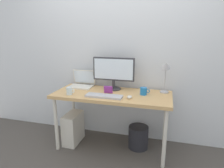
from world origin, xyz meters
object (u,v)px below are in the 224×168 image
(monitor, at_px, (114,71))
(laptop, at_px, (82,83))
(desk_lamp, at_px, (166,70))
(wastebasket, at_px, (138,137))
(photo_frame, at_px, (108,90))
(coffee_mug, at_px, (144,91))
(desk, at_px, (112,98))
(computer_tower, at_px, (73,128))
(keyboard, at_px, (104,96))
(glass_cup, at_px, (69,91))
(mouse, at_px, (130,97))

(monitor, bearing_deg, laptop, 177.84)
(desk_lamp, relative_size, wastebasket, 1.40)
(laptop, relative_size, photo_frame, 2.91)
(monitor, bearing_deg, wastebasket, -15.76)
(coffee_mug, bearing_deg, wastebasket, 147.59)
(desk, xyz_separation_m, wastebasket, (0.34, 0.08, -0.53))
(monitor, height_order, computer_tower, monitor)
(coffee_mug, bearing_deg, monitor, 162.09)
(desk_lamp, relative_size, coffee_mug, 3.56)
(desk, height_order, computer_tower, desk)
(wastebasket, bearing_deg, keyboard, -147.75)
(desk, relative_size, glass_cup, 13.79)
(desk_lamp, bearing_deg, photo_frame, -164.03)
(wastebasket, bearing_deg, laptop, 171.69)
(monitor, bearing_deg, keyboard, -93.51)
(keyboard, distance_m, photo_frame, 0.16)
(photo_frame, distance_m, wastebasket, 0.76)
(desk_lamp, bearing_deg, mouse, -140.18)
(desk_lamp, bearing_deg, glass_cup, -161.45)
(glass_cup, height_order, wastebasket, glass_cup)
(keyboard, height_order, wastebasket, keyboard)
(mouse, xyz_separation_m, photo_frame, (-0.29, 0.13, 0.03))
(monitor, bearing_deg, coffee_mug, -17.91)
(coffee_mug, bearing_deg, desk_lamp, 29.15)
(laptop, bearing_deg, monitor, -2.16)
(monitor, xyz_separation_m, laptop, (-0.46, 0.02, -0.19))
(glass_cup, bearing_deg, computer_tower, 111.04)
(monitor, relative_size, coffee_mug, 4.70)
(glass_cup, xyz_separation_m, computer_tower, (-0.07, 0.17, -0.59))
(coffee_mug, relative_size, glass_cup, 1.11)
(glass_cup, distance_m, photo_frame, 0.48)
(keyboard, bearing_deg, wastebasket, 32.25)
(desk, height_order, coffee_mug, coffee_mug)
(computer_tower, bearing_deg, desk_lamp, 9.82)
(laptop, xyz_separation_m, glass_cup, (0.01, -0.39, -0.01))
(laptop, relative_size, desk_lamp, 0.76)
(keyboard, xyz_separation_m, photo_frame, (0.01, 0.16, 0.04))
(laptop, height_order, glass_cup, laptop)
(computer_tower, distance_m, wastebasket, 0.90)
(laptop, distance_m, glass_cup, 0.39)
(laptop, xyz_separation_m, coffee_mug, (0.88, -0.15, -0.01))
(desk, height_order, glass_cup, glass_cup)
(laptop, bearing_deg, photo_frame, -25.20)
(keyboard, distance_m, wastebasket, 0.77)
(coffee_mug, xyz_separation_m, photo_frame, (-0.43, -0.06, 0.00))
(mouse, relative_size, coffee_mug, 0.76)
(coffee_mug, xyz_separation_m, computer_tower, (-0.94, -0.07, -0.59))
(computer_tower, bearing_deg, laptop, 74.89)
(computer_tower, bearing_deg, photo_frame, 1.29)
(monitor, relative_size, wastebasket, 1.85)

